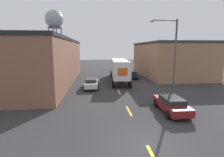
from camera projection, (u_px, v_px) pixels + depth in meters
The scene contains 10 objects.
ground_plane at pixel (148, 147), 9.97m from camera, with size 160.00×160.00×0.00m, color #333335.
road_centerline at pixel (129, 111), 15.79m from camera, with size 0.20×16.53×0.01m.
warehouse_left at pixel (32, 61), 27.63m from camera, with size 12.79×25.58×7.10m.
warehouse_right at pixel (169, 59), 36.27m from camera, with size 10.97×18.36×6.83m.
semi_truck at pixel (119, 68), 30.30m from camera, with size 3.44×13.94×3.75m.
parked_car_right_far at pixel (131, 74), 33.18m from camera, with size 1.97×4.76×1.39m.
parked_car_right_near at pixel (171, 104), 15.35m from camera, with size 1.97×4.76×1.39m.
parked_car_left_far at pixel (91, 83), 24.81m from camera, with size 1.97×4.76×1.39m.
water_tower at pixel (54, 20), 53.55m from camera, with size 5.55×5.55×17.29m.
street_lamp at pixel (172, 53), 19.25m from camera, with size 3.15×0.32×8.69m.
Camera 1 is at (-2.87, -8.94, 5.56)m, focal length 28.00 mm.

